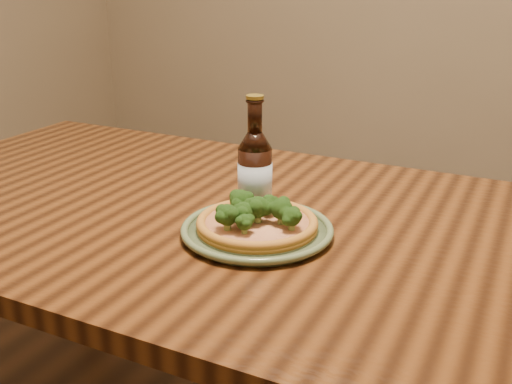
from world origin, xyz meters
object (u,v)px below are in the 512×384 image
at_px(plate, 257,230).
at_px(pizza, 257,221).
at_px(beer_bottle, 255,174).
at_px(table, 207,247).

xyz_separation_m(plate, pizza, (0.00, -0.00, 0.02)).
relative_size(pizza, beer_bottle, 0.92).
bearing_deg(plate, table, 153.56).
height_order(plate, beer_bottle, beer_bottle).
height_order(plate, pizza, pizza).
bearing_deg(plate, pizza, -74.65).
bearing_deg(pizza, beer_bottle, 118.69).
distance_m(plate, pizza, 0.02).
relative_size(table, plate, 5.61).
relative_size(table, pizza, 7.07).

